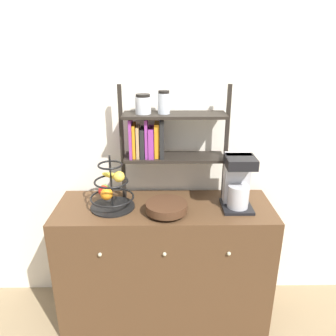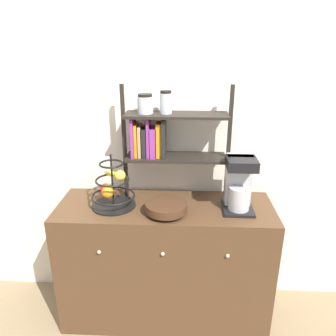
{
  "view_description": "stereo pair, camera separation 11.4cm",
  "coord_description": "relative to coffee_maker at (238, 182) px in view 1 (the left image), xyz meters",
  "views": [
    {
      "loc": [
        -0.0,
        -1.63,
        1.84
      ],
      "look_at": [
        0.02,
        0.24,
        1.13
      ],
      "focal_mm": 35.0,
      "sensor_mm": 36.0,
      "label": 1
    },
    {
      "loc": [
        0.11,
        -1.63,
        1.84
      ],
      "look_at": [
        0.02,
        0.24,
        1.13
      ],
      "focal_mm": 35.0,
      "sensor_mm": 36.0,
      "label": 2
    }
  ],
  "objects": [
    {
      "name": "wall_back",
      "position": [
        -0.46,
        0.29,
        0.26
      ],
      "size": [
        7.0,
        0.05,
        2.6
      ],
      "primitive_type": "cube",
      "color": "silver",
      "rests_on": "ground_plane"
    },
    {
      "name": "sideboard",
      "position": [
        -0.46,
        0.01,
        -0.6
      ],
      "size": [
        1.39,
        0.5,
        0.87
      ],
      "color": "#4C331E",
      "rests_on": "ground_plane"
    },
    {
      "name": "coffee_maker",
      "position": [
        0.0,
        0.0,
        0.0
      ],
      "size": [
        0.19,
        0.21,
        0.34
      ],
      "color": "black",
      "rests_on": "sideboard"
    },
    {
      "name": "fruit_stand",
      "position": [
        -0.79,
        -0.0,
        -0.05
      ],
      "size": [
        0.28,
        0.28,
        0.35
      ],
      "color": "black",
      "rests_on": "sideboard"
    },
    {
      "name": "wooden_bowl",
      "position": [
        -0.44,
        -0.09,
        -0.13
      ],
      "size": [
        0.26,
        0.26,
        0.07
      ],
      "color": "#422819",
      "rests_on": "sideboard"
    },
    {
      "name": "shelf_hutch",
      "position": [
        -0.49,
        0.15,
        0.27
      ],
      "size": [
        0.69,
        0.2,
        0.75
      ],
      "color": "black",
      "rests_on": "sideboard"
    }
  ]
}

